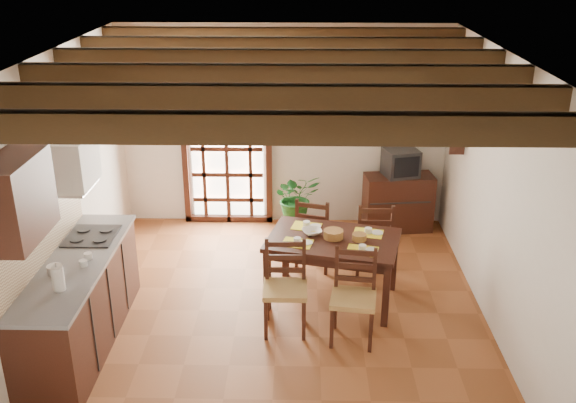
{
  "coord_description": "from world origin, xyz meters",
  "views": [
    {
      "loc": [
        0.24,
        -6.08,
        3.82
      ],
      "look_at": [
        0.1,
        0.4,
        1.15
      ],
      "focal_mm": 40.0,
      "sensor_mm": 36.0,
      "label": 1
    }
  ],
  "objects_px": {
    "sideboard": "(398,202)",
    "potted_plant": "(296,194)",
    "chair_far_right": "(372,251)",
    "crt_tv": "(401,163)",
    "dining_table": "(333,246)",
    "kitchen_counter": "(80,301)",
    "chair_near_right": "(353,313)",
    "pendant_lamp": "(336,120)",
    "chair_far_left": "(315,245)",
    "chair_near_left": "(285,304)"
  },
  "relations": [
    {
      "from": "dining_table",
      "to": "sideboard",
      "type": "bearing_deg",
      "value": 76.19
    },
    {
      "from": "chair_far_left",
      "to": "sideboard",
      "type": "distance_m",
      "value": 1.65
    },
    {
      "from": "crt_tv",
      "to": "pendant_lamp",
      "type": "distance_m",
      "value": 2.36
    },
    {
      "from": "chair_near_right",
      "to": "sideboard",
      "type": "distance_m",
      "value": 2.85
    },
    {
      "from": "sideboard",
      "to": "potted_plant",
      "type": "relative_size",
      "value": 0.52
    },
    {
      "from": "dining_table",
      "to": "crt_tv",
      "type": "height_order",
      "value": "crt_tv"
    },
    {
      "from": "chair_near_left",
      "to": "chair_near_right",
      "type": "relative_size",
      "value": 1.01
    },
    {
      "from": "chair_near_left",
      "to": "kitchen_counter",
      "type": "bearing_deg",
      "value": -173.03
    },
    {
      "from": "chair_far_left",
      "to": "kitchen_counter",
      "type": "bearing_deg",
      "value": 52.57
    },
    {
      "from": "dining_table",
      "to": "crt_tv",
      "type": "xyz_separation_m",
      "value": [
        1.0,
        1.94,
        0.32
      ]
    },
    {
      "from": "kitchen_counter",
      "to": "chair_far_left",
      "type": "height_order",
      "value": "kitchen_counter"
    },
    {
      "from": "dining_table",
      "to": "crt_tv",
      "type": "distance_m",
      "value": 2.2
    },
    {
      "from": "chair_near_right",
      "to": "chair_far_left",
      "type": "relative_size",
      "value": 1.02
    },
    {
      "from": "chair_far_right",
      "to": "pendant_lamp",
      "type": "xyz_separation_m",
      "value": [
        -0.51,
        -0.52,
        1.78
      ]
    },
    {
      "from": "kitchen_counter",
      "to": "sideboard",
      "type": "relative_size",
      "value": 2.4
    },
    {
      "from": "chair_far_right",
      "to": "crt_tv",
      "type": "distance_m",
      "value": 1.56
    },
    {
      "from": "chair_near_left",
      "to": "chair_near_right",
      "type": "bearing_deg",
      "value": -13.69
    },
    {
      "from": "potted_plant",
      "to": "sideboard",
      "type": "bearing_deg",
      "value": 6.03
    },
    {
      "from": "kitchen_counter",
      "to": "dining_table",
      "type": "distance_m",
      "value": 2.71
    },
    {
      "from": "kitchen_counter",
      "to": "chair_near_right",
      "type": "xyz_separation_m",
      "value": [
        2.73,
        0.1,
        -0.17
      ]
    },
    {
      "from": "kitchen_counter",
      "to": "pendant_lamp",
      "type": "bearing_deg",
      "value": 21.03
    },
    {
      "from": "kitchen_counter",
      "to": "pendant_lamp",
      "type": "distance_m",
      "value": 3.17
    },
    {
      "from": "sideboard",
      "to": "chair_far_right",
      "type": "bearing_deg",
      "value": -116.58
    },
    {
      "from": "chair_near_right",
      "to": "chair_far_right",
      "type": "xyz_separation_m",
      "value": [
        0.34,
        1.4,
        -0.0
      ]
    },
    {
      "from": "pendant_lamp",
      "to": "crt_tv",
      "type": "bearing_deg",
      "value": 61.5
    },
    {
      "from": "potted_plant",
      "to": "pendant_lamp",
      "type": "relative_size",
      "value": 2.13
    },
    {
      "from": "crt_tv",
      "to": "pendant_lamp",
      "type": "xyz_separation_m",
      "value": [
        -1.0,
        -1.84,
        1.09
      ]
    },
    {
      "from": "chair_near_right",
      "to": "chair_far_left",
      "type": "height_order",
      "value": "chair_near_right"
    },
    {
      "from": "sideboard",
      "to": "crt_tv",
      "type": "xyz_separation_m",
      "value": [
        -0.0,
        -0.01,
        0.59
      ]
    },
    {
      "from": "dining_table",
      "to": "chair_near_right",
      "type": "bearing_deg",
      "value": -64.01
    },
    {
      "from": "dining_table",
      "to": "crt_tv",
      "type": "bearing_deg",
      "value": 76.12
    },
    {
      "from": "chair_near_right",
      "to": "crt_tv",
      "type": "xyz_separation_m",
      "value": [
        0.82,
        2.72,
        0.68
      ]
    },
    {
      "from": "chair_far_right",
      "to": "crt_tv",
      "type": "xyz_separation_m",
      "value": [
        0.48,
        1.32,
        0.68
      ]
    },
    {
      "from": "potted_plant",
      "to": "pendant_lamp",
      "type": "height_order",
      "value": "pendant_lamp"
    },
    {
      "from": "kitchen_counter",
      "to": "potted_plant",
      "type": "bearing_deg",
      "value": 51.41
    },
    {
      "from": "dining_table",
      "to": "potted_plant",
      "type": "relative_size",
      "value": 0.88
    },
    {
      "from": "chair_near_right",
      "to": "chair_far_right",
      "type": "distance_m",
      "value": 1.44
    },
    {
      "from": "chair_far_left",
      "to": "potted_plant",
      "type": "relative_size",
      "value": 0.53
    },
    {
      "from": "pendant_lamp",
      "to": "chair_near_left",
      "type": "bearing_deg",
      "value": -125.51
    },
    {
      "from": "kitchen_counter",
      "to": "chair_far_left",
      "type": "bearing_deg",
      "value": 35.03
    },
    {
      "from": "dining_table",
      "to": "chair_near_right",
      "type": "relative_size",
      "value": 1.64
    },
    {
      "from": "dining_table",
      "to": "chair_far_right",
      "type": "height_order",
      "value": "chair_far_right"
    },
    {
      "from": "chair_near_left",
      "to": "pendant_lamp",
      "type": "bearing_deg",
      "value": 54.13
    },
    {
      "from": "dining_table",
      "to": "kitchen_counter",
      "type": "bearing_deg",
      "value": -147.59
    },
    {
      "from": "chair_near_left",
      "to": "potted_plant",
      "type": "xyz_separation_m",
      "value": [
        0.09,
        2.41,
        0.26
      ]
    },
    {
      "from": "chair_far_right",
      "to": "chair_far_left",
      "type": "bearing_deg",
      "value": -14.17
    },
    {
      "from": "crt_tv",
      "to": "pendant_lamp",
      "type": "bearing_deg",
      "value": -133.73
    },
    {
      "from": "kitchen_counter",
      "to": "sideboard",
      "type": "bearing_deg",
      "value": 38.49
    },
    {
      "from": "kitchen_counter",
      "to": "dining_table",
      "type": "height_order",
      "value": "kitchen_counter"
    },
    {
      "from": "chair_near_left",
      "to": "potted_plant",
      "type": "distance_m",
      "value": 2.43
    }
  ]
}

